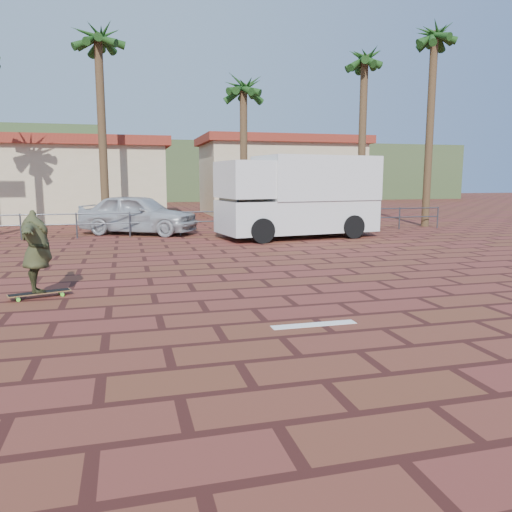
{
  "coord_description": "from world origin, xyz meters",
  "views": [
    {
      "loc": [
        -2.15,
        -8.41,
        2.32
      ],
      "look_at": [
        0.31,
        0.98,
        0.8
      ],
      "focal_mm": 35.0,
      "sensor_mm": 36.0,
      "label": 1
    }
  ],
  "objects": [
    {
      "name": "ground",
      "position": [
        0.0,
        0.0,
        0.0
      ],
      "size": [
        120.0,
        120.0,
        0.0
      ],
      "primitive_type": "plane",
      "color": "maroon",
      "rests_on": "ground"
    },
    {
      "name": "paint_stripe",
      "position": [
        0.7,
        -1.2,
        0.0
      ],
      "size": [
        1.4,
        0.22,
        0.01
      ],
      "primitive_type": "cube",
      "color": "white",
      "rests_on": "ground"
    },
    {
      "name": "guardrail",
      "position": [
        0.0,
        12.0,
        0.68
      ],
      "size": [
        24.06,
        0.06,
        1.0
      ],
      "color": "#47494F",
      "rests_on": "ground"
    },
    {
      "name": "palm_left",
      "position": [
        -3.0,
        15.0,
        7.95
      ],
      "size": [
        2.4,
        2.4,
        9.45
      ],
      "color": "brown",
      "rests_on": "ground"
    },
    {
      "name": "palm_center",
      "position": [
        3.5,
        15.5,
        6.36
      ],
      "size": [
        2.4,
        2.4,
        7.75
      ],
      "color": "brown",
      "rests_on": "ground"
    },
    {
      "name": "palm_right",
      "position": [
        9.0,
        14.0,
        7.58
      ],
      "size": [
        2.4,
        2.4,
        9.05
      ],
      "color": "brown",
      "rests_on": "ground"
    },
    {
      "name": "palm_far_right",
      "position": [
        12.0,
        13.0,
        8.51
      ],
      "size": [
        2.4,
        2.4,
        10.05
      ],
      "color": "brown",
      "rests_on": "ground"
    },
    {
      "name": "building_west",
      "position": [
        -6.0,
        22.0,
        2.28
      ],
      "size": [
        12.6,
        7.6,
        4.5
      ],
      "color": "beige",
      "rests_on": "ground"
    },
    {
      "name": "building_east",
      "position": [
        8.0,
        24.0,
        2.54
      ],
      "size": [
        10.6,
        6.6,
        5.0
      ],
      "color": "beige",
      "rests_on": "ground"
    },
    {
      "name": "hill_front",
      "position": [
        0.0,
        50.0,
        3.0
      ],
      "size": [
        70.0,
        18.0,
        6.0
      ],
      "primitive_type": "cube",
      "color": "#384C28",
      "rests_on": "ground"
    },
    {
      "name": "longboard",
      "position": [
        -3.84,
        1.87,
        0.09
      ],
      "size": [
        1.17,
        0.59,
        0.11
      ],
      "rotation": [
        0.0,
        0.0,
        0.31
      ],
      "color": "olive",
      "rests_on": "ground"
    },
    {
      "name": "skateboarder",
      "position": [
        -3.84,
        1.87,
        0.92
      ],
      "size": [
        0.71,
        2.02,
        1.61
      ],
      "primitive_type": "imported",
      "rotation": [
        0.0,
        0.0,
        1.66
      ],
      "color": "#35381E",
      "rests_on": "longboard"
    },
    {
      "name": "campervan",
      "position": [
        4.47,
        10.24,
        1.67
      ],
      "size": [
        6.42,
        3.41,
        3.17
      ],
      "rotation": [
        0.0,
        0.0,
        0.14
      ],
      "color": "silver",
      "rests_on": "ground"
    },
    {
      "name": "car_silver",
      "position": [
        -1.63,
        13.0,
        0.84
      ],
      "size": [
        5.27,
        4.09,
        1.68
      ],
      "primitive_type": "imported",
      "rotation": [
        0.0,
        0.0,
        1.07
      ],
      "color": "#AEB2B5",
      "rests_on": "ground"
    },
    {
      "name": "car_white",
      "position": [
        5.14,
        16.5,
        0.71
      ],
      "size": [
        4.56,
        3.26,
        1.43
      ],
      "primitive_type": "imported",
      "rotation": [
        0.0,
        0.0,
        2.02
      ],
      "color": "white",
      "rests_on": "ground"
    },
    {
      "name": "street_sign",
      "position": [
        7.7,
        12.0,
        1.72
      ],
      "size": [
        0.49,
        0.18,
        2.46
      ],
      "rotation": [
        0.0,
        0.0,
        -0.29
      ],
      "color": "gray",
      "rests_on": "ground"
    }
  ]
}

